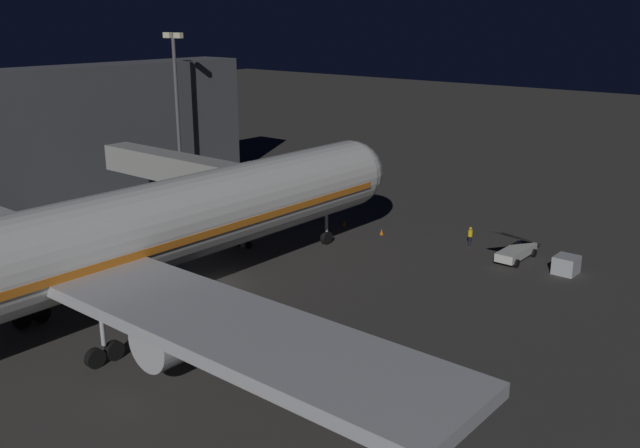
# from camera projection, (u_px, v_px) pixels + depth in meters

# --- Properties ---
(ground_plane) EXTENTS (320.00, 320.00, 0.00)m
(ground_plane) POSITION_uv_depth(u_px,v_px,m) (219.00, 285.00, 53.30)
(ground_plane) COLOR #383533
(airliner_at_gate) EXTENTS (54.77, 64.44, 18.75)m
(airliner_at_gate) POSITION_uv_depth(u_px,v_px,m) (65.00, 254.00, 42.53)
(airliner_at_gate) COLOR silver
(airliner_at_gate) RESTS_ON ground_plane
(jet_bridge) EXTENTS (21.21, 3.40, 7.47)m
(jet_bridge) POSITION_uv_depth(u_px,v_px,m) (194.00, 172.00, 64.16)
(jet_bridge) COLOR #9E9E99
(jet_bridge) RESTS_ON ground_plane
(apron_floodlight_mast) EXTENTS (2.90, 0.50, 17.98)m
(apron_floodlight_mast) POSITION_uv_depth(u_px,v_px,m) (177.00, 102.00, 78.67)
(apron_floodlight_mast) COLOR #59595E
(apron_floodlight_mast) RESTS_ON ground_plane
(belt_loader) EXTENTS (1.96, 8.26, 3.55)m
(belt_loader) POSITION_uv_depth(u_px,v_px,m) (516.00, 250.00, 58.48)
(belt_loader) COLOR silver
(belt_loader) RESTS_ON ground_plane
(baggage_container_near_belt) EXTENTS (1.73, 1.88, 1.43)m
(baggage_container_near_belt) POSITION_uv_depth(u_px,v_px,m) (566.00, 265.00, 55.48)
(baggage_container_near_belt) COLOR #B7BABF
(baggage_container_near_belt) RESTS_ON ground_plane
(ground_crew_near_nose_gear) EXTENTS (0.40, 0.40, 1.76)m
(ground_crew_near_nose_gear) POSITION_uv_depth(u_px,v_px,m) (470.00, 235.00, 62.05)
(ground_crew_near_nose_gear) COLOR black
(ground_crew_near_nose_gear) RESTS_ON ground_plane
(traffic_cone_nose_port) EXTENTS (0.36, 0.36, 0.55)m
(traffic_cone_nose_port) POSITION_uv_depth(u_px,v_px,m) (382.00, 232.00, 65.42)
(traffic_cone_nose_port) COLOR orange
(traffic_cone_nose_port) RESTS_ON ground_plane
(traffic_cone_nose_starboard) EXTENTS (0.36, 0.36, 0.55)m
(traffic_cone_nose_starboard) POSITION_uv_depth(u_px,v_px,m) (345.00, 223.00, 68.12)
(traffic_cone_nose_starboard) COLOR orange
(traffic_cone_nose_starboard) RESTS_ON ground_plane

